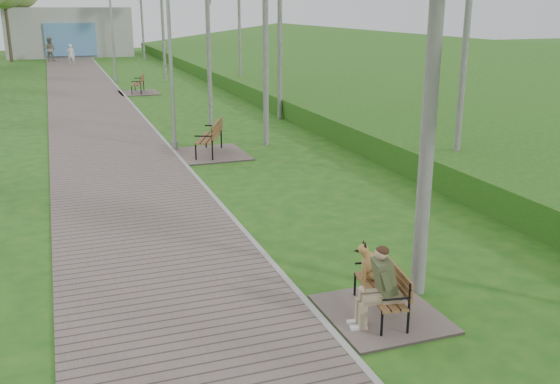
# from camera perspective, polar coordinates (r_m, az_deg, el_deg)

# --- Properties ---
(ground) EXTENTS (120.00, 120.00, 0.00)m
(ground) POSITION_cam_1_polar(r_m,az_deg,el_deg) (8.12, 6.58, -14.68)
(ground) COLOR #1D5317
(ground) RESTS_ON ground
(walkway) EXTENTS (3.50, 67.00, 0.04)m
(walkway) POSITION_cam_1_polar(r_m,az_deg,el_deg) (28.02, -16.86, 7.43)
(walkway) COLOR #6C5E58
(walkway) RESTS_ON ground
(kerb) EXTENTS (0.10, 67.00, 0.05)m
(kerb) POSITION_cam_1_polar(r_m,az_deg,el_deg) (28.16, -13.29, 7.75)
(kerb) COLOR #999993
(kerb) RESTS_ON ground
(embankment) EXTENTS (14.00, 70.00, 1.60)m
(embankment) POSITION_cam_1_polar(r_m,az_deg,el_deg) (30.55, 10.26, 8.56)
(embankment) COLOR #477C22
(embankment) RESTS_ON ground
(building_north) EXTENTS (10.00, 5.20, 4.00)m
(building_north) POSITION_cam_1_polar(r_m,az_deg,el_deg) (57.21, -18.73, 13.69)
(building_north) COLOR #9E9E99
(building_north) RESTS_ON ground
(bench_main) EXTENTS (1.56, 1.73, 1.36)m
(bench_main) POSITION_cam_1_polar(r_m,az_deg,el_deg) (8.89, 9.03, -9.11)
(bench_main) COLOR #6C5E58
(bench_main) RESTS_ON ground
(bench_second) EXTENTS (2.02, 2.25, 1.24)m
(bench_second) POSITION_cam_1_polar(r_m,az_deg,el_deg) (18.36, -6.49, 4.11)
(bench_second) COLOR #6C5E58
(bench_second) RESTS_ON ground
(bench_third) EXTENTS (1.87, 2.08, 1.15)m
(bench_third) POSITION_cam_1_polar(r_m,az_deg,el_deg) (32.04, -12.85, 9.17)
(bench_third) COLOR #6C5E58
(bench_third) RESTS_ON ground
(lamp_post_second) EXTENTS (0.19, 0.19, 4.80)m
(lamp_post_second) POSITION_cam_1_polar(r_m,az_deg,el_deg) (18.84, -9.90, 10.49)
(lamp_post_second) COLOR #A0A3A8
(lamp_post_second) RESTS_ON ground
(lamp_post_third) EXTENTS (0.21, 0.21, 5.53)m
(lamp_post_third) POSITION_cam_1_polar(r_m,az_deg,el_deg) (37.00, -15.06, 13.68)
(lamp_post_third) COLOR #A0A3A8
(lamp_post_third) RESTS_ON ground
(pedestrian_near) EXTENTS (0.62, 0.49, 1.50)m
(pedestrian_near) POSITION_cam_1_polar(r_m,az_deg,el_deg) (48.48, -18.57, 11.82)
(pedestrian_near) COLOR silver
(pedestrian_near) RESTS_ON ground
(pedestrian_far) EXTENTS (1.09, 0.98, 1.84)m
(pedestrian_far) POSITION_cam_1_polar(r_m,az_deg,el_deg) (52.16, -20.31, 12.14)
(pedestrian_far) COLOR gray
(pedestrian_far) RESTS_ON ground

